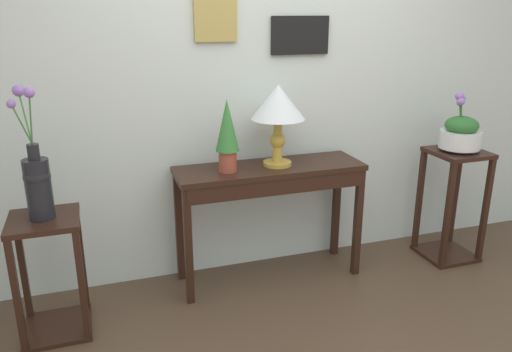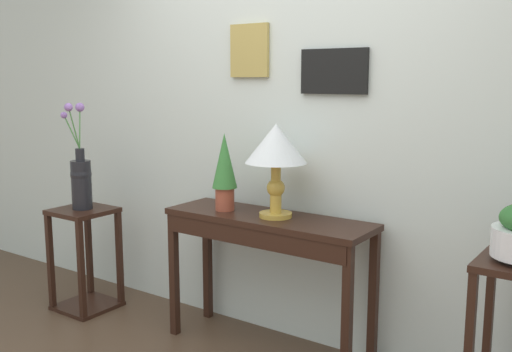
% 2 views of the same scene
% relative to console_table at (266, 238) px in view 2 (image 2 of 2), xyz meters
% --- Properties ---
extents(back_wall_with_art, '(9.00, 0.13, 2.80)m').
position_rel_console_table_xyz_m(back_wall_with_art, '(0.02, 0.30, 0.73)').
color(back_wall_with_art, silver).
rests_on(back_wall_with_art, ground).
extents(console_table, '(1.22, 0.38, 0.79)m').
position_rel_console_table_xyz_m(console_table, '(0.00, 0.00, 0.00)').
color(console_table, black).
rests_on(console_table, ground).
extents(table_lamp, '(0.34, 0.34, 0.52)m').
position_rel_console_table_xyz_m(table_lamp, '(0.05, 0.02, 0.50)').
color(table_lamp, gold).
rests_on(table_lamp, console_table).
extents(potted_plant_on_console, '(0.15, 0.15, 0.45)m').
position_rel_console_table_xyz_m(potted_plant_on_console, '(-0.29, -0.00, 0.37)').
color(potted_plant_on_console, '#9E4733').
rests_on(potted_plant_on_console, console_table).
extents(pedestal_stand_left, '(0.36, 0.36, 0.70)m').
position_rel_console_table_xyz_m(pedestal_stand_left, '(-1.35, -0.18, -0.33)').
color(pedestal_stand_left, black).
rests_on(pedestal_stand_left, ground).
extents(flower_vase_tall_left, '(0.15, 0.19, 0.70)m').
position_rel_console_table_xyz_m(flower_vase_tall_left, '(-1.35, -0.18, 0.24)').
color(flower_vase_tall_left, black).
rests_on(flower_vase_tall_left, pedestal_stand_left).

